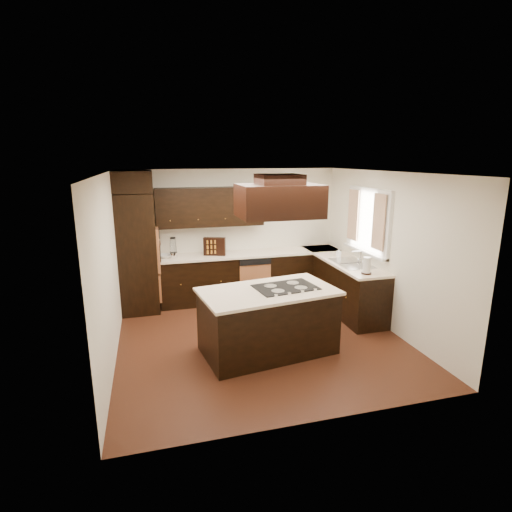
% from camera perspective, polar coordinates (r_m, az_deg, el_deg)
% --- Properties ---
extents(floor, '(4.20, 4.20, 0.02)m').
position_cam_1_polar(floor, '(6.29, 0.55, -11.65)').
color(floor, '#5D2E19').
rests_on(floor, ground).
extents(ceiling, '(4.20, 4.20, 0.02)m').
position_cam_1_polar(ceiling, '(5.68, 0.61, 11.94)').
color(ceiling, white).
rests_on(ceiling, ground).
extents(wall_back, '(4.20, 0.02, 2.50)m').
position_cam_1_polar(wall_back, '(7.87, -3.56, 3.21)').
color(wall_back, silver).
rests_on(wall_back, ground).
extents(wall_front, '(4.20, 0.02, 2.50)m').
position_cam_1_polar(wall_front, '(3.97, 8.86, -7.76)').
color(wall_front, silver).
rests_on(wall_front, ground).
extents(wall_left, '(0.02, 4.20, 2.50)m').
position_cam_1_polar(wall_left, '(5.69, -20.36, -1.80)').
color(wall_left, silver).
rests_on(wall_left, ground).
extents(wall_right, '(0.02, 4.20, 2.50)m').
position_cam_1_polar(wall_right, '(6.73, 18.16, 0.71)').
color(wall_right, silver).
rests_on(wall_right, ground).
extents(oven_column, '(0.65, 0.75, 2.12)m').
position_cam_1_polar(oven_column, '(7.37, -16.54, 0.40)').
color(oven_column, black).
rests_on(oven_column, floor).
extents(wall_oven_face, '(0.05, 0.62, 0.78)m').
position_cam_1_polar(wall_oven_face, '(7.35, -13.85, 1.03)').
color(wall_oven_face, '#B56C3E').
rests_on(wall_oven_face, oven_column).
extents(base_cabinets_back, '(2.93, 0.60, 0.88)m').
position_cam_1_polar(base_cabinets_back, '(7.77, -2.76, -3.07)').
color(base_cabinets_back, black).
rests_on(base_cabinets_back, floor).
extents(base_cabinets_right, '(0.60, 2.40, 0.88)m').
position_cam_1_polar(base_cabinets_right, '(7.54, 12.01, -3.91)').
color(base_cabinets_right, black).
rests_on(base_cabinets_right, floor).
extents(countertop_back, '(2.93, 0.63, 0.04)m').
position_cam_1_polar(countertop_back, '(7.64, -2.78, 0.21)').
color(countertop_back, '#FFEBCD').
rests_on(countertop_back, base_cabinets_back).
extents(countertop_right, '(0.63, 2.40, 0.04)m').
position_cam_1_polar(countertop_right, '(7.40, 12.08, -0.53)').
color(countertop_right, '#FFEBCD').
rests_on(countertop_right, base_cabinets_right).
extents(upper_cabinets, '(2.00, 0.34, 0.72)m').
position_cam_1_polar(upper_cabinets, '(7.53, -6.58, 6.98)').
color(upper_cabinets, black).
rests_on(upper_cabinets, wall_back).
extents(dishwasher_front, '(0.60, 0.05, 0.72)m').
position_cam_1_polar(dishwasher_front, '(7.58, -0.11, -3.85)').
color(dishwasher_front, '#B56C3E').
rests_on(dishwasher_front, floor).
extents(window_frame, '(0.06, 1.32, 1.12)m').
position_cam_1_polar(window_frame, '(7.09, 15.73, 4.82)').
color(window_frame, white).
rests_on(window_frame, wall_right).
extents(window_pane, '(0.00, 1.20, 1.00)m').
position_cam_1_polar(window_pane, '(7.11, 15.92, 4.83)').
color(window_pane, white).
rests_on(window_pane, wall_right).
extents(curtain_left, '(0.02, 0.34, 0.90)m').
position_cam_1_polar(curtain_left, '(6.70, 17.13, 4.66)').
color(curtain_left, beige).
rests_on(curtain_left, wall_right).
extents(curtain_right, '(0.02, 0.34, 0.90)m').
position_cam_1_polar(curtain_right, '(7.42, 13.71, 5.71)').
color(curtain_right, beige).
rests_on(curtain_right, wall_right).
extents(sink_rim, '(0.52, 0.84, 0.01)m').
position_cam_1_polar(sink_rim, '(7.11, 13.47, -1.01)').
color(sink_rim, silver).
rests_on(sink_rim, countertop_right).
extents(island, '(1.92, 1.24, 0.88)m').
position_cam_1_polar(island, '(5.72, 1.71, -9.44)').
color(island, black).
rests_on(island, floor).
extents(island_top, '(2.00, 1.31, 0.04)m').
position_cam_1_polar(island_top, '(5.55, 1.74, -5.08)').
color(island_top, '#FFEBCD').
rests_on(island_top, island).
extents(cooktop, '(0.92, 0.69, 0.01)m').
position_cam_1_polar(cooktop, '(5.66, 4.24, -4.46)').
color(cooktop, black).
rests_on(cooktop, island_top).
extents(range_hood, '(1.05, 0.72, 0.42)m').
position_cam_1_polar(range_hood, '(5.21, 3.31, 7.88)').
color(range_hood, black).
rests_on(range_hood, ceiling).
extents(hood_duct, '(0.55, 0.50, 0.13)m').
position_cam_1_polar(hood_duct, '(5.19, 3.35, 10.90)').
color(hood_duct, black).
rests_on(hood_duct, ceiling).
extents(blender_base, '(0.15, 0.15, 0.10)m').
position_cam_1_polar(blender_base, '(7.44, -11.70, 0.11)').
color(blender_base, silver).
rests_on(blender_base, countertop_back).
extents(blender_pitcher, '(0.13, 0.13, 0.26)m').
position_cam_1_polar(blender_pitcher, '(7.40, -11.77, 1.46)').
color(blender_pitcher, silver).
rests_on(blender_pitcher, blender_base).
extents(spice_rack, '(0.42, 0.24, 0.34)m').
position_cam_1_polar(spice_rack, '(7.49, -5.94, 1.36)').
color(spice_rack, black).
rests_on(spice_rack, countertop_back).
extents(mixing_bowl, '(0.28, 0.28, 0.06)m').
position_cam_1_polar(mixing_bowl, '(7.49, -12.79, -0.02)').
color(mixing_bowl, white).
rests_on(mixing_bowl, countertop_back).
extents(soap_bottle, '(0.08, 0.08, 0.16)m').
position_cam_1_polar(soap_bottle, '(7.51, 11.72, 0.49)').
color(soap_bottle, white).
rests_on(soap_bottle, countertop_right).
extents(paper_towel, '(0.15, 0.15, 0.27)m').
position_cam_1_polar(paper_towel, '(6.50, 15.55, -1.33)').
color(paper_towel, white).
rests_on(paper_towel, countertop_right).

